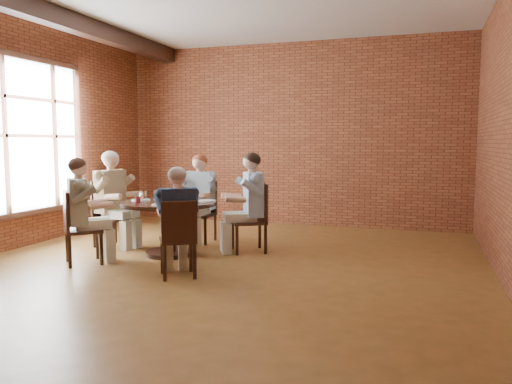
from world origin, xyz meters
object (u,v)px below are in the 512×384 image
(diner_a, at_px, (249,203))
(diner_e, at_px, (178,222))
(diner_b, at_px, (199,199))
(chair_d, at_px, (76,224))
(chair_a, at_px, (255,215))
(chair_c, at_px, (109,211))
(chair_b, at_px, (201,209))
(diner_c, at_px, (114,199))
(chair_e, at_px, (179,236))
(diner_d, at_px, (83,211))
(smartphone, at_px, (169,206))
(dining_table, at_px, (169,217))

(diner_a, distance_m, diner_e, 1.55)
(diner_b, height_order, chair_d, diner_b)
(chair_a, bearing_deg, chair_c, -110.92)
(chair_a, relative_size, chair_b, 1.03)
(diner_c, relative_size, chair_d, 1.50)
(chair_e, bearing_deg, diner_d, -42.56)
(diner_c, relative_size, diner_e, 1.11)
(chair_e, bearing_deg, chair_c, -68.56)
(diner_a, height_order, chair_e, diner_a)
(diner_b, distance_m, diner_c, 1.28)
(diner_c, bearing_deg, diner_d, -154.04)
(diner_a, relative_size, diner_b, 1.03)
(chair_a, xyz_separation_m, smartphone, (-0.79, -1.09, 0.23))
(dining_table, distance_m, chair_a, 1.21)
(chair_c, xyz_separation_m, smartphone, (1.41, -0.76, 0.23))
(chair_b, bearing_deg, diner_b, -90.00)
(chair_a, relative_size, chair_e, 1.08)
(diner_a, bearing_deg, chair_c, -111.84)
(chair_a, height_order, chair_c, chair_c)
(chair_a, distance_m, diner_e, 1.61)
(diner_b, bearing_deg, diner_d, -114.92)
(dining_table, xyz_separation_m, chair_a, (1.05, 0.60, -0.00))
(chair_b, bearing_deg, smartphone, -80.23)
(chair_a, xyz_separation_m, diner_e, (-0.43, -1.55, 0.11))
(diner_d, bearing_deg, chair_a, -97.32)
(diner_d, bearing_deg, diner_b, -68.85)
(chair_d, xyz_separation_m, smartphone, (1.14, 0.34, 0.24))
(diner_c, bearing_deg, chair_c, 90.00)
(chair_a, distance_m, chair_c, 2.22)
(diner_a, distance_m, chair_e, 1.61)
(chair_a, distance_m, chair_b, 1.14)
(diner_c, bearing_deg, smartphone, -106.24)
(chair_b, height_order, chair_e, chair_b)
(diner_b, bearing_deg, chair_d, -115.83)
(chair_c, height_order, smartphone, chair_c)
(dining_table, bearing_deg, diner_e, -56.81)
(diner_a, height_order, chair_c, diner_a)
(diner_c, bearing_deg, dining_table, -90.00)
(chair_d, relative_size, diner_d, 0.70)
(diner_a, xyz_separation_m, chair_e, (-0.30, -1.57, -0.21))
(diner_b, height_order, chair_e, diner_b)
(chair_b, height_order, chair_c, chair_c)
(chair_c, bearing_deg, chair_b, -42.52)
(diner_c, height_order, chair_d, diner_c)
(chair_b, xyz_separation_m, diner_b, (-0.00, -0.09, 0.17))
(chair_b, bearing_deg, dining_table, -90.00)
(chair_c, bearing_deg, diner_e, -111.55)
(diner_b, distance_m, chair_c, 1.35)
(chair_a, bearing_deg, smartphone, -65.52)
(dining_table, height_order, smartphone, smartphone)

